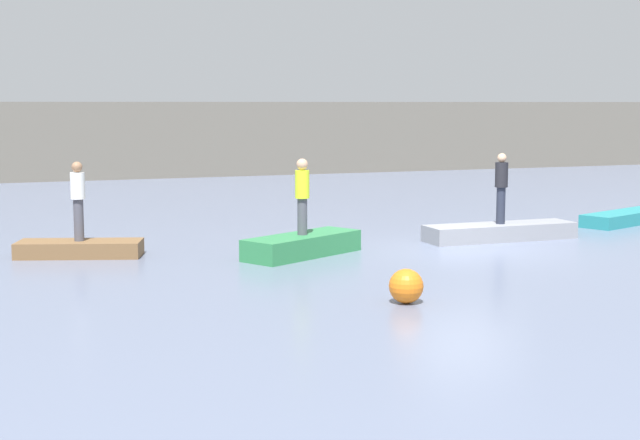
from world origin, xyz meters
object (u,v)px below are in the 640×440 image
(person_white_shirt, at_px, (78,197))
(rowboat_grey, at_px, (500,232))
(rowboat_teal, at_px, (624,218))
(mooring_buoy, at_px, (406,286))
(person_hiviz_shirt, at_px, (302,192))
(person_dark_shirt, at_px, (501,185))
(rowboat_brown, at_px, (80,249))
(rowboat_green, at_px, (302,245))

(person_white_shirt, bearing_deg, rowboat_grey, -6.58)
(rowboat_grey, height_order, rowboat_teal, rowboat_grey)
(rowboat_grey, xyz_separation_m, person_white_shirt, (-10.18, 1.17, 1.15))
(mooring_buoy, bearing_deg, person_white_shirt, 123.77)
(person_white_shirt, height_order, mooring_buoy, person_white_shirt)
(rowboat_grey, relative_size, person_hiviz_shirt, 2.31)
(person_dark_shirt, bearing_deg, rowboat_brown, 173.42)
(person_white_shirt, relative_size, person_dark_shirt, 1.00)
(person_white_shirt, bearing_deg, mooring_buoy, -56.23)
(rowboat_brown, xyz_separation_m, rowboat_teal, (15.13, 0.21, -0.00))
(rowboat_brown, distance_m, person_dark_shirt, 10.32)
(person_hiviz_shirt, xyz_separation_m, person_dark_shirt, (5.48, 0.52, -0.05))
(rowboat_brown, relative_size, person_dark_shirt, 1.55)
(rowboat_teal, height_order, person_hiviz_shirt, person_hiviz_shirt)
(rowboat_grey, xyz_separation_m, person_dark_shirt, (0.00, 0.00, 1.19))
(person_dark_shirt, bearing_deg, person_white_shirt, 173.42)
(rowboat_grey, distance_m, person_dark_shirt, 1.19)
(rowboat_green, distance_m, rowboat_teal, 10.61)
(rowboat_brown, height_order, person_hiviz_shirt, person_hiviz_shirt)
(rowboat_green, xyz_separation_m, person_hiviz_shirt, (0.00, 0.00, 1.21))
(rowboat_green, distance_m, person_white_shirt, 5.12)
(rowboat_teal, height_order, person_white_shirt, person_white_shirt)
(rowboat_teal, xyz_separation_m, person_white_shirt, (-15.13, -0.21, 1.17))
(rowboat_brown, distance_m, rowboat_green, 5.00)
(rowboat_green, bearing_deg, person_dark_shirt, -22.93)
(rowboat_grey, height_order, person_hiviz_shirt, person_hiviz_shirt)
(rowboat_grey, bearing_deg, mooring_buoy, -132.88)
(person_white_shirt, bearing_deg, person_hiviz_shirt, -19.85)
(rowboat_grey, height_order, mooring_buoy, mooring_buoy)
(person_hiviz_shirt, bearing_deg, person_white_shirt, 160.15)
(rowboat_green, bearing_deg, rowboat_teal, -18.02)
(rowboat_brown, bearing_deg, rowboat_green, -1.55)
(rowboat_brown, height_order, mooring_buoy, mooring_buoy)
(rowboat_teal, bearing_deg, rowboat_grey, 174.16)
(mooring_buoy, bearing_deg, rowboat_grey, 46.66)
(mooring_buoy, bearing_deg, rowboat_teal, 34.59)
(rowboat_teal, bearing_deg, person_hiviz_shirt, 168.91)
(rowboat_teal, xyz_separation_m, person_hiviz_shirt, (-10.43, -1.91, 1.27))
(rowboat_green, xyz_separation_m, person_dark_shirt, (5.48, 0.52, 1.16))
(rowboat_teal, height_order, person_dark_shirt, person_dark_shirt)
(rowboat_brown, relative_size, rowboat_green, 0.91)
(rowboat_brown, relative_size, rowboat_grey, 0.69)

